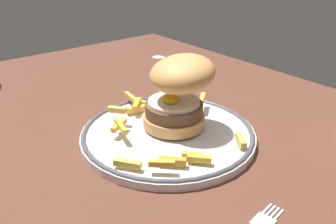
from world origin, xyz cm
name	(u,v)px	position (x,y,z in cm)	size (l,w,h in cm)	color
ground_plane	(175,148)	(0.00, 0.00, -2.00)	(119.93, 80.52, 4.00)	brown
dinner_plate	(168,133)	(-0.62, -0.94, 0.84)	(27.70, 27.70, 1.60)	silver
burger	(179,91)	(-0.87, 1.37, 7.52)	(11.46, 12.13, 12.09)	tan
fries_pile	(159,123)	(-1.63, -1.92, 2.54)	(26.09, 23.51, 2.71)	#E3BB4B
spoon	(164,57)	(-35.32, 25.53, 0.36)	(11.48, 9.59, 0.90)	silver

